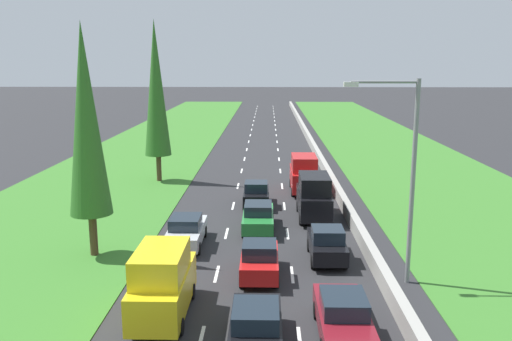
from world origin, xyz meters
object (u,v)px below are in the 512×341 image
Objects in this scene: black_sedan_centre_lane at (256,328)px; red_van_right_lane at (304,174)px; maroon_sedan_right_lane at (343,316)px; red_hatchback_centre_lane at (260,260)px; black_hatchback_centre_lane at (256,194)px; poplar_tree_third at (156,89)px; street_light_mast at (405,167)px; green_sedan_centre_lane_fourth at (258,217)px; black_van_right_lane at (314,197)px; poplar_tree_second at (86,121)px; black_hatchback_right_lane at (327,244)px; yellow_van_left_lane at (163,282)px; silver_sedan_left_lane at (186,231)px.

red_van_right_lane reaches higher than black_sedan_centre_lane.
maroon_sedan_right_lane is 1.15× the size of red_hatchback_centre_lane.
red_van_right_lane reaches higher than black_hatchback_centre_lane.
street_light_mast is (14.85, -20.39, -2.33)m from poplar_tree_third.
black_hatchback_centre_lane is (-0.23, 5.38, 0.02)m from green_sedan_centre_lane_fourth.
black_van_right_lane is 0.42× the size of poplar_tree_second.
black_hatchback_centre_lane is at bearing 91.93° from red_hatchback_centre_lane.
maroon_sedan_right_lane is 6.18m from red_hatchback_centre_lane.
poplar_tree_second is at bearing 145.17° from maroon_sedan_right_lane.
poplar_tree_third reaches higher than maroon_sedan_right_lane.
black_sedan_centre_lane is 1.00× the size of maroon_sedan_right_lane.
yellow_van_left_lane is (-6.95, -6.17, 0.56)m from black_hatchback_right_lane.
black_sedan_centre_lane and green_sedan_centre_lane_fourth have the same top height.
maroon_sedan_right_lane is at bearing -60.39° from red_hatchback_centre_lane.
red_hatchback_centre_lane is at bearing -100.59° from red_van_right_lane.
green_sedan_centre_lane_fourth is at bearing 36.36° from silver_sedan_left_lane.
poplar_tree_third is (-0.14, 17.31, 0.70)m from poplar_tree_second.
red_hatchback_centre_lane is at bearing 89.72° from black_sedan_centre_lane.
black_van_right_lane reaches higher than black_sedan_centre_lane.
maroon_sedan_right_lane is 14.86m from black_van_right_lane.
black_hatchback_right_lane is 0.87× the size of green_sedan_centre_lane_fourth.
maroon_sedan_right_lane is 11.88m from silver_sedan_left_lane.
black_van_right_lane is at bearing -88.53° from red_van_right_lane.
black_van_right_lane is at bearing 78.26° from black_sedan_centre_lane.
red_hatchback_centre_lane is 0.87× the size of silver_sedan_left_lane.
yellow_van_left_lane is at bearing -117.20° from black_van_right_lane.
black_van_right_lane is 16.97m from poplar_tree_third.
red_van_right_lane is 0.38× the size of poplar_tree_third.
black_hatchback_right_lane is 1.00× the size of black_hatchback_centre_lane.
black_hatchback_right_lane is 14.22m from red_van_right_lane.
red_van_right_lane is (7.06, 12.24, 0.59)m from silver_sedan_left_lane.
yellow_van_left_lane reaches higher than green_sedan_centre_lane_fourth.
black_sedan_centre_lane is 1.00× the size of silver_sedan_left_lane.
yellow_van_left_lane is 25.17m from poplar_tree_third.
yellow_van_left_lane is 1.09× the size of silver_sedan_left_lane.
silver_sedan_left_lane is at bearing 126.33° from maroon_sedan_right_lane.
poplar_tree_second reaches higher than black_hatchback_right_lane.
red_van_right_lane reaches higher than green_sedan_centre_lane_fourth.
poplar_tree_second reaches higher than red_hatchback_centre_lane.
maroon_sedan_right_lane is 0.92× the size of red_van_right_lane.
black_hatchback_right_lane is (3.33, 8.54, 0.02)m from black_sedan_centre_lane.
black_van_right_lane reaches higher than silver_sedan_left_lane.
red_van_right_lane is at bearing 71.75° from yellow_van_left_lane.
black_van_right_lane is at bearing 30.32° from poplar_tree_second.
black_van_right_lane is at bearing 62.80° from yellow_van_left_lane.
black_sedan_centre_lane is 9.67m from street_light_mast.
green_sedan_centre_lane_fourth is 1.00× the size of silver_sedan_left_lane.
red_van_right_lane is at bearing 91.47° from black_van_right_lane.
black_hatchback_right_lane is at bearing 137.83° from street_light_mast.
poplar_tree_third reaches higher than silver_sedan_left_lane.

